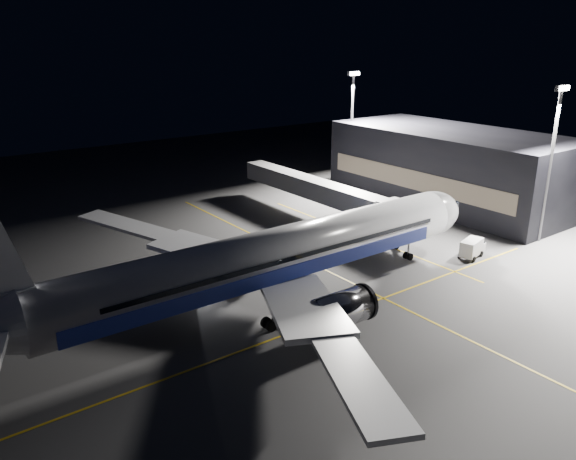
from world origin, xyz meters
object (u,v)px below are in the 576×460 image
(safety_cone_a, at_px, (237,292))
(service_truck, at_px, (473,247))
(airliner, at_px, (265,259))
(safety_cone_b, at_px, (242,257))
(safety_cone_c, at_px, (180,267))
(baggage_tug, at_px, (188,284))
(floodlight_mast_north, at_px, (352,119))
(floodlight_mast_south, at_px, (552,151))
(jet_bridge, at_px, (325,192))

(safety_cone_a, bearing_deg, service_truck, -15.37)
(airliner, bearing_deg, safety_cone_b, 68.36)
(airliner, distance_m, safety_cone_c, 15.08)
(airliner, xyz_separation_m, baggage_tug, (-4.71, 7.99, -4.38))
(airliner, distance_m, floodlight_mast_north, 52.56)
(baggage_tug, bearing_deg, floodlight_mast_south, -20.42)
(floodlight_mast_north, xyz_separation_m, baggage_tug, (-45.78, -23.99, -11.58))
(jet_bridge, bearing_deg, floodlight_mast_south, -53.21)
(airliner, relative_size, jet_bridge, 1.79)
(service_truck, xyz_separation_m, baggage_tug, (-33.50, 12.16, -0.47))
(airliner, height_order, safety_cone_c, airliner)
(safety_cone_c, bearing_deg, safety_cone_b, -12.12)
(jet_bridge, xyz_separation_m, floodlight_mast_south, (18.00, -24.07, 7.79))
(jet_bridge, relative_size, safety_cone_c, 56.80)
(airliner, height_order, floodlight_mast_south, floodlight_mast_south)
(jet_bridge, distance_m, floodlight_mast_north, 24.06)
(floodlight_mast_north, distance_m, safety_cone_b, 42.89)
(safety_cone_b, bearing_deg, service_truck, -34.66)
(airliner, xyz_separation_m, safety_cone_a, (-0.92, 4.00, -4.85))
(floodlight_mast_north, distance_m, service_truck, 39.77)
(airliner, relative_size, baggage_tug, 25.07)
(floodlight_mast_north, bearing_deg, floodlight_mast_south, -90.00)
(floodlight_mast_south, relative_size, safety_cone_b, 31.99)
(floodlight_mast_south, relative_size, safety_cone_c, 34.18)
(floodlight_mast_north, height_order, safety_cone_b, floodlight_mast_north)
(airliner, xyz_separation_m, safety_cone_b, (4.90, 12.35, -4.84))
(jet_bridge, distance_m, baggage_tug, 29.79)
(jet_bridge, distance_m, safety_cone_a, 28.14)
(baggage_tug, relative_size, safety_cone_a, 3.88)
(service_truck, distance_m, safety_cone_a, 30.83)
(floodlight_mast_north, xyz_separation_m, safety_cone_a, (-42.00, -27.99, -12.06))
(airliner, height_order, safety_cone_b, airliner)
(floodlight_mast_north, xyz_separation_m, service_truck, (-12.28, -36.16, -11.12))
(floodlight_mast_south, bearing_deg, airliner, 171.67)
(jet_bridge, xyz_separation_m, safety_cone_a, (-24.00, -14.06, -4.27))
(floodlight_mast_north, height_order, safety_cone_a, floodlight_mast_north)
(service_truck, distance_m, baggage_tug, 35.64)
(jet_bridge, bearing_deg, safety_cone_b, -162.57)
(floodlight_mast_north, distance_m, safety_cone_c, 48.92)
(service_truck, bearing_deg, safety_cone_a, 150.16)
(jet_bridge, bearing_deg, airliner, -141.96)
(safety_cone_c, bearing_deg, safety_cone_a, -79.47)
(floodlight_mast_north, height_order, baggage_tug, floodlight_mast_north)
(airliner, relative_size, floodlight_mast_south, 2.97)
(airliner, bearing_deg, floodlight_mast_north, 37.91)
(jet_bridge, bearing_deg, baggage_tug, -160.09)
(service_truck, bearing_deg, floodlight_mast_south, -23.01)
(safety_cone_b, bearing_deg, floodlight_mast_north, 28.49)
(jet_bridge, distance_m, floodlight_mast_south, 31.05)
(floodlight_mast_south, xyz_separation_m, safety_cone_c, (-43.86, 20.01, -12.07))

